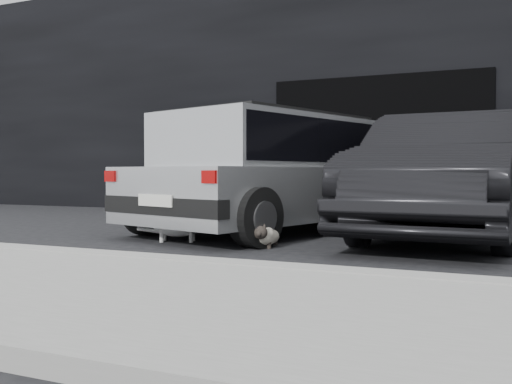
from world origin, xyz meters
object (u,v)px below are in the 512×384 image
at_px(cat_siamese, 265,235).
at_px(cat_white, 181,225).
at_px(second_car, 447,175).
at_px(silver_hatchback, 273,168).

bearing_deg(cat_siamese, cat_white, -12.57).
bearing_deg(cat_white, second_car, 100.81).
distance_m(silver_hatchback, second_car, 2.26).
bearing_deg(cat_white, silver_hatchback, 138.80).
xyz_separation_m(second_car, cat_siamese, (-1.72, -1.76, -0.66)).
distance_m(second_car, cat_white, 3.34).
bearing_deg(silver_hatchback, cat_siamese, -53.68).
distance_m(cat_siamese, cat_white, 1.10).
relative_size(cat_siamese, cat_white, 1.01).
xyz_separation_m(silver_hatchback, cat_white, (-0.56, -1.49, -0.67)).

